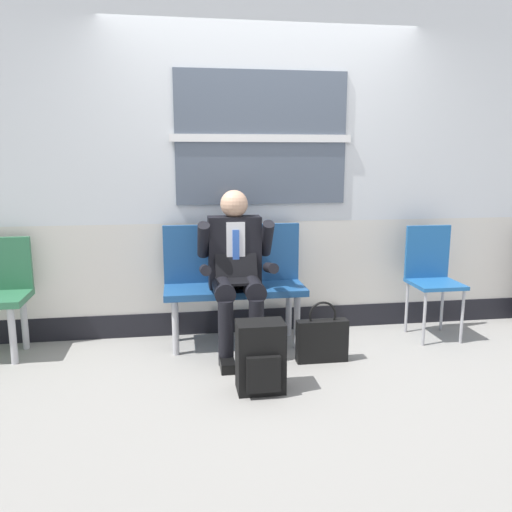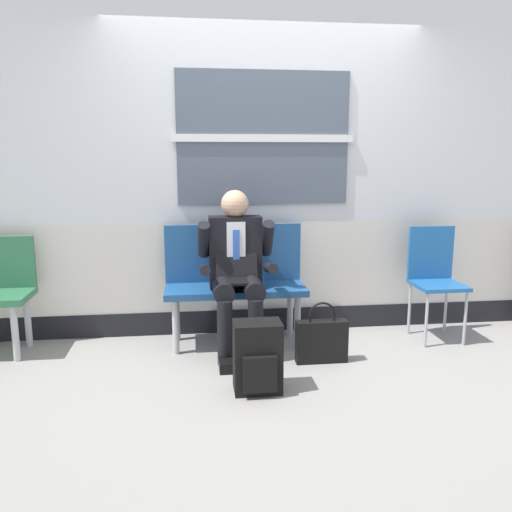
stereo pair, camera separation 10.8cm
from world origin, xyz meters
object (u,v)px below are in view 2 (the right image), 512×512
bench_with_person (235,276)px  backpack (258,358)px  person_seated (237,268)px  folding_chair (434,272)px  handbag (322,340)px

bench_with_person → backpack: bench_with_person is taller
person_seated → backpack: (0.07, -0.73, -0.43)m
bench_with_person → backpack: bearing=-85.9°
bench_with_person → folding_chair: (1.63, -0.09, 0.01)m
person_seated → folding_chair: 1.63m
bench_with_person → person_seated: size_ratio=0.89×
backpack → bench_with_person: bearing=94.1°
person_seated → folding_chair: bearing=4.1°
bench_with_person → handbag: (0.59, -0.52, -0.37)m
backpack → handbag: backpack is taller
person_seated → folding_chair: person_seated is taller
bench_with_person → handbag: 0.87m
handbag → backpack: bearing=-141.5°
handbag → folding_chair: 1.19m
backpack → handbag: bearing=38.5°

